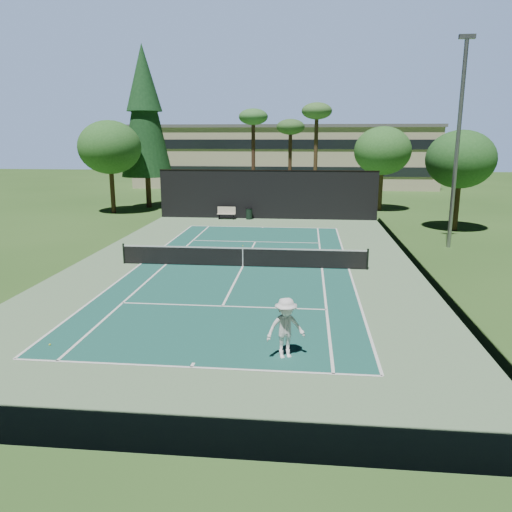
{
  "coord_description": "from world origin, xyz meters",
  "views": [
    {
      "loc": [
        3.24,
        -25.05,
        6.54
      ],
      "look_at": [
        1.0,
        -3.0,
        1.3
      ],
      "focal_mm": 35.0,
      "sensor_mm": 36.0,
      "label": 1
    }
  ],
  "objects": [
    {
      "name": "decid_tree_b",
      "position": [
        14.0,
        12.0,
        5.08
      ],
      "size": [
        4.8,
        4.8,
        7.14
      ],
      "color": "#49351F",
      "rests_on": "ground"
    },
    {
      "name": "tennis_ball_c",
      "position": [
        -0.64,
        4.96,
        0.04
      ],
      "size": [
        0.07,
        0.07,
        0.07
      ],
      "primitive_type": "sphere",
      "color": "#BED12F",
      "rests_on": "ground"
    },
    {
      "name": "park_bench",
      "position": [
        -3.34,
        15.48,
        0.55
      ],
      "size": [
        1.5,
        0.45,
        1.02
      ],
      "color": "#BBAE9B",
      "rests_on": "ground"
    },
    {
      "name": "court_surface",
      "position": [
        0.0,
        0.0,
        0.01
      ],
      "size": [
        10.97,
        23.77,
        0.01
      ],
      "primitive_type": "cube",
      "color": "#1B574C",
      "rests_on": "ground"
    },
    {
      "name": "tennis_net",
      "position": [
        0.0,
        0.0,
        0.56
      ],
      "size": [
        12.9,
        0.1,
        1.1
      ],
      "color": "black",
      "rests_on": "ground"
    },
    {
      "name": "apron_slab",
      "position": [
        0.0,
        0.0,
        0.01
      ],
      "size": [
        18.0,
        32.0,
        0.01
      ],
      "primitive_type": "cube",
      "color": "#658B61",
      "rests_on": "ground"
    },
    {
      "name": "palm_b",
      "position": [
        1.5,
        26.0,
        7.36
      ],
      "size": [
        2.8,
        2.8,
        8.42
      ],
      "color": "#442D1D",
      "rests_on": "ground"
    },
    {
      "name": "ground",
      "position": [
        0.0,
        0.0,
        0.0
      ],
      "size": [
        160.0,
        160.0,
        0.0
      ],
      "primitive_type": "plane",
      "color": "#2D531F",
      "rests_on": "ground"
    },
    {
      "name": "palm_a",
      "position": [
        -2.0,
        24.0,
        8.19
      ],
      "size": [
        2.8,
        2.8,
        9.32
      ],
      "color": "#442A1D",
      "rests_on": "ground"
    },
    {
      "name": "tennis_ball_b",
      "position": [
        -2.53,
        2.89,
        0.03
      ],
      "size": [
        0.06,
        0.06,
        0.06
      ],
      "primitive_type": "sphere",
      "color": "#CEE133",
      "rests_on": "ground"
    },
    {
      "name": "light_pole",
      "position": [
        12.0,
        6.0,
        6.46
      ],
      "size": [
        0.9,
        0.25,
        12.22
      ],
      "color": "#919399",
      "rests_on": "ground"
    },
    {
      "name": "palm_c",
      "position": [
        4.0,
        23.0,
        8.6
      ],
      "size": [
        2.8,
        2.8,
        9.77
      ],
      "color": "#4A341F",
      "rests_on": "ground"
    },
    {
      "name": "tennis_ball_d",
      "position": [
        -5.58,
        2.69,
        0.04
      ],
      "size": [
        0.07,
        0.07,
        0.07
      ],
      "primitive_type": "sphere",
      "color": "#CDE534",
      "rests_on": "ground"
    },
    {
      "name": "fence",
      "position": [
        0.0,
        0.06,
        2.01
      ],
      "size": [
        18.04,
        32.05,
        4.03
      ],
      "color": "black",
      "rests_on": "ground"
    },
    {
      "name": "decid_tree_a",
      "position": [
        10.0,
        22.0,
        5.42
      ],
      "size": [
        5.12,
        5.12,
        7.62
      ],
      "color": "#4B3720",
      "rests_on": "ground"
    },
    {
      "name": "court_lines",
      "position": [
        0.0,
        0.0,
        0.02
      ],
      "size": [
        11.07,
        23.87,
        0.01
      ],
      "color": "white",
      "rests_on": "ground"
    },
    {
      "name": "decid_tree_c",
      "position": [
        -14.0,
        18.0,
        5.76
      ],
      "size": [
        5.44,
        5.44,
        8.09
      ],
      "color": "#4F3522",
      "rests_on": "ground"
    },
    {
      "name": "player",
      "position": [
        2.7,
        -10.87,
        0.95
      ],
      "size": [
        1.4,
        1.11,
        1.9
      ],
      "primitive_type": "imported",
      "rotation": [
        0.0,
        0.0,
        0.38
      ],
      "color": "white",
      "rests_on": "ground"
    },
    {
      "name": "pine_tree",
      "position": [
        -12.0,
        22.0,
        9.55
      ],
      "size": [
        4.8,
        4.8,
        15.0
      ],
      "color": "#4B2F20",
      "rests_on": "ground"
    },
    {
      "name": "trash_bin",
      "position": [
        -1.47,
        15.59,
        0.48
      ],
      "size": [
        0.56,
        0.56,
        0.95
      ],
      "color": "black",
      "rests_on": "ground"
    },
    {
      "name": "tennis_ball_a",
      "position": [
        -4.92,
        -10.77,
        0.04
      ],
      "size": [
        0.07,
        0.07,
        0.07
      ],
      "primitive_type": "sphere",
      "color": "#CCD831",
      "rests_on": "ground"
    },
    {
      "name": "campus_building",
      "position": [
        0.0,
        45.98,
        4.21
      ],
      "size": [
        40.5,
        12.5,
        8.3
      ],
      "color": "#BCB092",
      "rests_on": "ground"
    }
  ]
}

